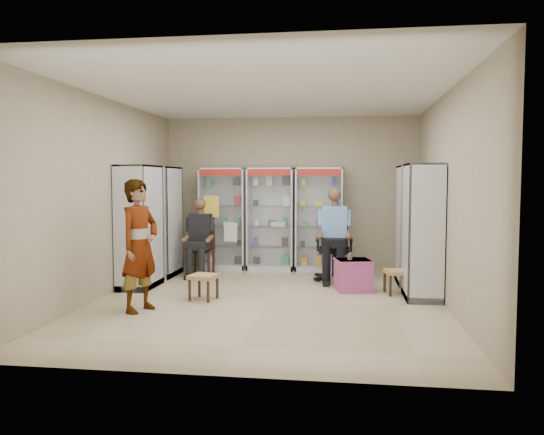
# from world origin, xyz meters

# --- Properties ---
(floor) EXTENTS (6.00, 6.00, 0.00)m
(floor) POSITION_xyz_m (0.00, 0.00, 0.00)
(floor) COLOR tan
(floor) RESTS_ON ground
(room_shell) EXTENTS (5.02, 6.02, 3.01)m
(room_shell) POSITION_xyz_m (0.00, 0.00, 1.97)
(room_shell) COLOR tan
(room_shell) RESTS_ON ground
(cabinet_back_left) EXTENTS (0.90, 0.50, 2.00)m
(cabinet_back_left) POSITION_xyz_m (-1.30, 2.73, 1.00)
(cabinet_back_left) COLOR silver
(cabinet_back_left) RESTS_ON floor
(cabinet_back_mid) EXTENTS (0.90, 0.50, 2.00)m
(cabinet_back_mid) POSITION_xyz_m (-0.35, 2.73, 1.00)
(cabinet_back_mid) COLOR silver
(cabinet_back_mid) RESTS_ON floor
(cabinet_back_right) EXTENTS (0.90, 0.50, 2.00)m
(cabinet_back_right) POSITION_xyz_m (0.60, 2.73, 1.00)
(cabinet_back_right) COLOR #AAADB1
(cabinet_back_right) RESTS_ON floor
(cabinet_right_far) EXTENTS (0.90, 0.50, 2.00)m
(cabinet_right_far) POSITION_xyz_m (2.23, 1.60, 1.00)
(cabinet_right_far) COLOR silver
(cabinet_right_far) RESTS_ON floor
(cabinet_right_near) EXTENTS (0.90, 0.50, 2.00)m
(cabinet_right_near) POSITION_xyz_m (2.23, 0.50, 1.00)
(cabinet_right_near) COLOR #A0A3A7
(cabinet_right_near) RESTS_ON floor
(cabinet_left_far) EXTENTS (0.90, 0.50, 2.00)m
(cabinet_left_far) POSITION_xyz_m (-2.23, 1.80, 1.00)
(cabinet_left_far) COLOR silver
(cabinet_left_far) RESTS_ON floor
(cabinet_left_near) EXTENTS (0.90, 0.50, 2.00)m
(cabinet_left_near) POSITION_xyz_m (-2.23, 0.70, 1.00)
(cabinet_left_near) COLOR silver
(cabinet_left_near) RESTS_ON floor
(wooden_chair) EXTENTS (0.42, 0.42, 0.94)m
(wooden_chair) POSITION_xyz_m (-1.55, 2.00, 0.47)
(wooden_chair) COLOR black
(wooden_chair) RESTS_ON floor
(seated_customer) EXTENTS (0.44, 0.60, 1.34)m
(seated_customer) POSITION_xyz_m (-1.55, 1.95, 0.67)
(seated_customer) COLOR black
(seated_customer) RESTS_ON floor
(office_chair) EXTENTS (0.65, 0.65, 1.19)m
(office_chair) POSITION_xyz_m (0.91, 1.78, 0.60)
(office_chair) COLOR black
(office_chair) RESTS_ON floor
(seated_shopkeeper) EXTENTS (0.50, 0.69, 1.52)m
(seated_shopkeeper) POSITION_xyz_m (0.91, 1.73, 0.76)
(seated_shopkeeper) COLOR #6B9BD4
(seated_shopkeeper) RESTS_ON floor
(pink_trunk) EXTENTS (0.62, 0.61, 0.50)m
(pink_trunk) POSITION_xyz_m (1.23, 0.90, 0.25)
(pink_trunk) COLOR #A74372
(pink_trunk) RESTS_ON floor
(tea_glass) EXTENTS (0.07, 0.07, 0.10)m
(tea_glass) POSITION_xyz_m (1.17, 0.85, 0.55)
(tea_glass) COLOR #5A1307
(tea_glass) RESTS_ON pink_trunk
(woven_stool_a) EXTENTS (0.45, 0.45, 0.38)m
(woven_stool_a) POSITION_xyz_m (1.90, 0.74, 0.19)
(woven_stool_a) COLOR #B4824C
(woven_stool_a) RESTS_ON floor
(woven_stool_b) EXTENTS (0.45, 0.45, 0.37)m
(woven_stool_b) POSITION_xyz_m (-0.96, -0.05, 0.19)
(woven_stool_b) COLOR #AD8049
(woven_stool_b) RESTS_ON floor
(standing_man) EXTENTS (0.62, 0.75, 1.77)m
(standing_man) POSITION_xyz_m (-1.63, -0.81, 0.89)
(standing_man) COLOR gray
(standing_man) RESTS_ON floor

